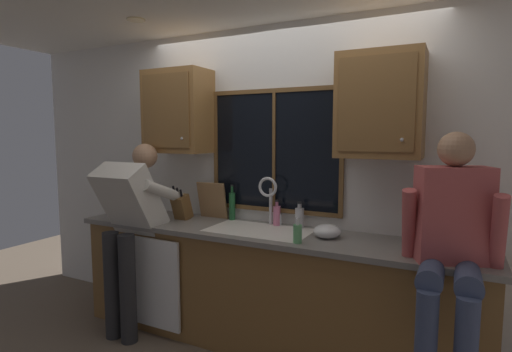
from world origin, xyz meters
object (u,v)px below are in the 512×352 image
Objects in this scene: mixing_bowl at (327,231)px; bottle_green_glass at (299,217)px; bottle_amber_small at (277,215)px; soap_dispenser at (298,233)px; bottle_tall_clear at (232,205)px; knife_block at (182,207)px; cutting_board at (212,200)px; person_sitting_on_counter at (451,235)px; person_standing at (130,219)px.

bottle_green_glass is (-0.28, 0.18, 0.04)m from mixing_bowl.
bottle_amber_small is at bearing 158.91° from mixing_bowl.
soap_dispenser is 0.58× the size of bottle_tall_clear.
knife_block reaches higher than mixing_bowl.
person_sitting_on_counter is at bearing -14.26° from cutting_board.
cutting_board is 1.13m from mixing_bowl.
person_standing is 1.26× the size of person_sitting_on_counter.
bottle_amber_small is (0.43, -0.02, -0.04)m from bottle_tall_clear.
bottle_tall_clear is (-0.91, 0.20, 0.08)m from mixing_bowl.
person_standing is 8.91× the size of soap_dispenser.
person_standing is at bearing -178.60° from person_sitting_on_counter.
person_sitting_on_counter reaches higher than mixing_bowl.
cutting_board reaches higher than bottle_green_glass.
knife_block is at bearing 167.81° from soap_dispenser.
knife_block is 1.61× the size of mixing_bowl.
bottle_tall_clear is 0.44m from bottle_amber_small.
person_standing is 4.93× the size of knife_block.
mixing_bowl is at bearing -32.78° from bottle_green_glass.
person_sitting_on_counter is 5.97× the size of bottle_green_glass.
soap_dispenser is (-0.94, 0.06, -0.12)m from person_sitting_on_counter.
person_standing reaches higher than cutting_board.
knife_block is at bearing 179.05° from mixing_bowl.
person_sitting_on_counter is at bearing -23.72° from bottle_green_glass.
soap_dispenser is (0.97, -0.42, -0.09)m from cutting_board.
mixing_bowl is at bearing 12.79° from person_standing.
bottle_amber_small is at bearing 11.01° from knife_block.
bottle_green_glass is 1.01× the size of bottle_amber_small.
bottle_green_glass is 0.63m from bottle_tall_clear.
mixing_bowl is (1.56, 0.35, -0.00)m from person_standing.
bottle_amber_small is at bearing 26.52° from person_standing.
cutting_board reaches higher than bottle_amber_small.
person_sitting_on_counter is at bearing -3.85° from soap_dispenser.
person_standing is at bearing -175.11° from soap_dispenser.
knife_block is 1.81× the size of soap_dispenser.
knife_block is at bearing 57.21° from person_standing.
soap_dispenser is at bearing -50.80° from bottle_amber_small.
bottle_tall_clear is (0.65, 0.56, 0.08)m from person_standing.
person_standing is at bearing -157.28° from bottle_green_glass.
cutting_board is at bearing 165.74° from person_sitting_on_counter.
bottle_tall_clear is at bearing 177.56° from bottle_amber_small.
bottle_tall_clear is (0.20, 0.01, -0.03)m from cutting_board.
knife_block reaches higher than bottle_amber_small.
bottle_amber_small is (1.08, 0.54, 0.04)m from person_standing.
person_standing is 5.15× the size of bottle_tall_clear.
bottle_amber_small is at bearing 129.20° from soap_dispenser.
person_standing is 1.21m from bottle_amber_small.
mixing_bowl is 1.13× the size of soap_dispenser.
cutting_board is at bearing 156.46° from soap_dispenser.
knife_block reaches higher than bottle_green_glass.
bottle_tall_clear reaches higher than knife_block.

